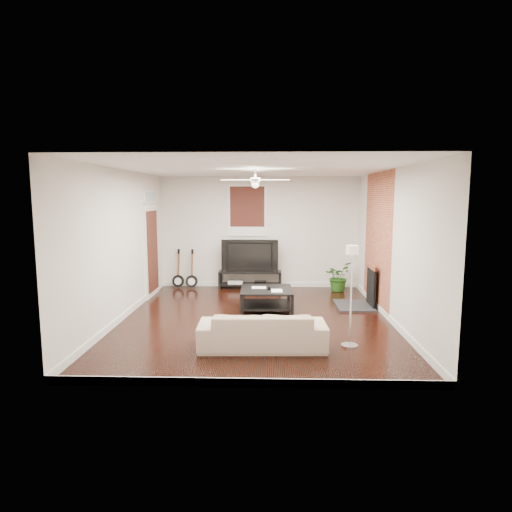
% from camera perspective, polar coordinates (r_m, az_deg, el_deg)
% --- Properties ---
extents(room, '(5.01, 6.01, 2.81)m').
position_cam_1_polar(room, '(8.06, -0.09, 1.38)').
color(room, black).
rests_on(room, ground).
extents(brick_accent, '(0.02, 2.20, 2.80)m').
position_cam_1_polar(brick_accent, '(9.32, 15.61, 1.96)').
color(brick_accent, '#A54835').
rests_on(brick_accent, floor).
extents(fireplace, '(0.80, 1.10, 0.92)m').
position_cam_1_polar(fireplace, '(9.39, 13.69, -3.73)').
color(fireplace, black).
rests_on(fireplace, floor).
extents(window_back, '(1.00, 0.06, 1.30)m').
position_cam_1_polar(window_back, '(10.99, -1.15, 5.97)').
color(window_back, black).
rests_on(window_back, wall_back).
extents(door_left, '(0.08, 1.00, 2.50)m').
position_cam_1_polar(door_left, '(10.32, -13.52, 1.74)').
color(door_left, white).
rests_on(door_left, wall_left).
extents(tv_stand, '(1.57, 0.42, 0.44)m').
position_cam_1_polar(tv_stand, '(10.99, -0.79, -3.12)').
color(tv_stand, black).
rests_on(tv_stand, floor).
extents(tv, '(1.41, 0.18, 0.81)m').
position_cam_1_polar(tv, '(10.91, -0.79, 0.12)').
color(tv, black).
rests_on(tv, tv_stand).
extents(coffee_table, '(1.07, 1.07, 0.44)m').
position_cam_1_polar(coffee_table, '(8.94, 1.37, -5.68)').
color(coffee_table, black).
rests_on(coffee_table, floor).
extents(sofa, '(1.96, 0.82, 0.57)m').
position_cam_1_polar(sofa, '(6.73, 0.83, -9.64)').
color(sofa, tan).
rests_on(sofa, floor).
extents(floor_lamp, '(0.27, 0.27, 1.58)m').
position_cam_1_polar(floor_lamp, '(6.81, 12.33, -5.19)').
color(floor_lamp, white).
rests_on(floor_lamp, floor).
extents(potted_plant, '(0.84, 0.86, 0.72)m').
position_cam_1_polar(potted_plant, '(10.83, 10.71, -2.65)').
color(potted_plant, '#215017').
rests_on(potted_plant, floor).
extents(guitar_left, '(0.32, 0.24, 0.99)m').
position_cam_1_polar(guitar_left, '(11.14, -10.20, -1.65)').
color(guitar_left, black).
rests_on(guitar_left, floor).
extents(guitar_right, '(0.31, 0.22, 0.99)m').
position_cam_1_polar(guitar_right, '(11.05, -8.46, -1.70)').
color(guitar_right, black).
rests_on(guitar_right, floor).
extents(ceiling_fan, '(1.24, 1.24, 0.32)m').
position_cam_1_polar(ceiling_fan, '(8.01, -0.09, 9.94)').
color(ceiling_fan, white).
rests_on(ceiling_fan, ceiling).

